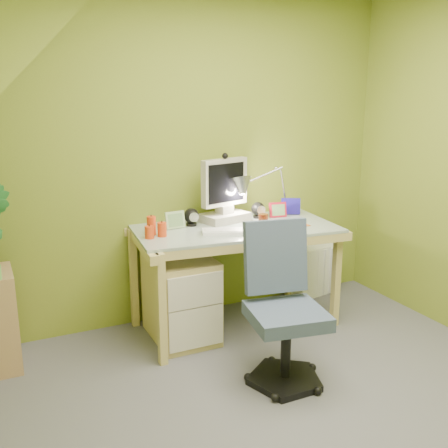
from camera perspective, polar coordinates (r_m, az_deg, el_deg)
name	(u,v)px	position (r m, az deg, el deg)	size (l,w,h in m)	color
floor	(306,425)	(2.96, 8.92, -20.85)	(3.20, 3.20, 0.01)	#57575C
wall_back	(189,159)	(3.87, -3.84, 7.03)	(3.20, 0.01, 2.40)	olive
slope_ceiling	(90,44)	(2.02, -14.36, 18.41)	(1.10, 3.20, 1.10)	white
desk	(235,277)	(3.81, 1.21, -5.79)	(1.41, 0.71, 0.76)	tan
monitor	(224,187)	(3.80, 0.05, 4.01)	(0.37, 0.21, 0.50)	#B4AFA2
speaker_left	(191,217)	(3.72, -3.58, 0.78)	(0.11, 0.11, 0.13)	black
speaker_right	(258,210)	(3.95, 3.71, 1.53)	(0.10, 0.10, 0.12)	black
keyboard	(234,231)	(3.54, 1.10, -0.78)	(0.43, 0.14, 0.02)	white
mousepad	(292,225)	(3.77, 7.38, -0.10)	(0.22, 0.16, 0.01)	#BE5B1D
mouse	(292,223)	(3.76, 7.39, 0.15)	(0.12, 0.07, 0.04)	white
amber_tumbler	(263,220)	(3.70, 4.29, 0.40)	(0.07, 0.07, 0.09)	maroon
candle_cluster	(153,227)	(3.48, -7.71, -0.32)	(0.17, 0.15, 0.13)	red
photo_frame_red	(278,210)	(3.99, 5.88, 1.55)	(0.13, 0.02, 0.11)	red
photo_frame_blue	(291,206)	(4.09, 7.27, 1.93)	(0.15, 0.02, 0.13)	#1F1596
photo_frame_green	(175,220)	(3.66, -5.35, 0.45)	(0.14, 0.02, 0.12)	#A8C98A
desk_lamp	(278,180)	(4.01, 5.88, 4.82)	(0.52, 0.22, 0.55)	#BCBBC0
task_chair	(287,315)	(3.09, 6.86, -9.79)	(0.48, 0.48, 0.87)	#3A4960
radiator	(314,270)	(4.52, 9.81, -4.96)	(0.42, 0.17, 0.42)	silver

